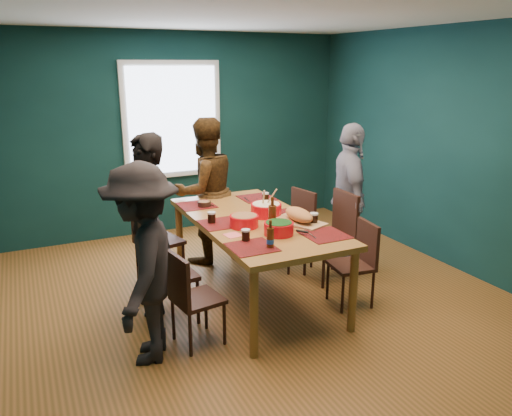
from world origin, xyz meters
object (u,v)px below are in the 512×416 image
(chair_left_far, at_px, (151,235))
(chair_right_near, at_px, (359,257))
(person_back, at_px, (205,191))
(chair_right_far, at_px, (297,222))
(chair_right_mid, at_px, (337,229))
(cutting_board, at_px, (299,216))
(dining_table, at_px, (255,226))
(chair_left_mid, at_px, (161,267))
(person_right, at_px, (349,197))
(chair_left_near, at_px, (189,293))
(person_near_left, at_px, (143,265))
(bowl_salad, at_px, (244,221))
(bowl_herbs, at_px, (279,228))
(bowl_dumpling, at_px, (266,209))
(person_far_left, at_px, (148,225))

(chair_left_far, height_order, chair_right_near, chair_left_far)
(chair_right_near, distance_m, person_back, 1.99)
(chair_right_far, bearing_deg, person_back, 134.81)
(chair_right_mid, height_order, cutting_board, same)
(dining_table, height_order, person_back, person_back)
(person_back, bearing_deg, chair_right_far, 134.29)
(chair_right_far, bearing_deg, chair_left_mid, -170.16)
(dining_table, xyz_separation_m, chair_right_near, (0.84, -0.56, -0.26))
(person_right, bearing_deg, dining_table, 123.07)
(chair_left_near, relative_size, person_near_left, 0.51)
(person_near_left, bearing_deg, bowl_salad, 136.18)
(person_back, xyz_separation_m, bowl_herbs, (0.10, -1.65, 0.03))
(bowl_herbs, bearing_deg, bowl_salad, 119.29)
(bowl_herbs, bearing_deg, person_near_left, -174.70)
(chair_left_near, relative_size, bowl_dumpling, 2.66)
(person_back, bearing_deg, person_far_left, 35.67)
(person_right, height_order, cutting_board, person_right)
(dining_table, bearing_deg, bowl_herbs, -90.07)
(chair_left_mid, distance_m, person_back, 1.59)
(chair_left_far, relative_size, person_near_left, 0.59)
(chair_left_near, xyz_separation_m, bowl_herbs, (0.88, 0.10, 0.40))
(bowl_dumpling, distance_m, cutting_board, 0.38)
(chair_left_near, height_order, person_right, person_right)
(person_back, bearing_deg, chair_left_near, 54.56)
(chair_left_near, height_order, person_far_left, person_far_left)
(chair_left_mid, xyz_separation_m, chair_right_mid, (1.99, 0.18, 0.02))
(person_right, distance_m, bowl_herbs, 1.51)
(person_back, distance_m, person_right, 1.66)
(chair_right_far, xyz_separation_m, bowl_dumpling, (-0.64, -0.49, 0.37))
(chair_left_mid, relative_size, bowl_salad, 3.45)
(chair_right_mid, relative_size, bowl_herbs, 3.63)
(bowl_dumpling, bearing_deg, person_right, 10.42)
(chair_left_far, relative_size, cutting_board, 1.42)
(chair_left_mid, bearing_deg, chair_right_mid, 0.61)
(person_near_left, relative_size, bowl_salad, 5.93)
(chair_left_far, height_order, chair_left_near, chair_left_far)
(chair_right_mid, distance_m, chair_right_near, 0.63)
(person_right, xyz_separation_m, bowl_salad, (-1.49, -0.43, 0.05))
(chair_right_far, bearing_deg, bowl_salad, -155.02)
(chair_left_near, bearing_deg, person_far_left, 90.04)
(bowl_dumpling, bearing_deg, person_back, 102.85)
(chair_right_far, height_order, person_far_left, person_far_left)
(chair_right_far, distance_m, person_right, 0.66)
(chair_left_far, relative_size, chair_left_mid, 1.00)
(person_back, bearing_deg, dining_table, 83.60)
(person_near_left, xyz_separation_m, bowl_salad, (1.05, 0.45, 0.08))
(person_right, distance_m, person_near_left, 2.69)
(chair_left_mid, relative_size, person_near_left, 0.58)
(chair_left_far, xyz_separation_m, chair_right_far, (1.64, -0.21, -0.02))
(chair_right_far, height_order, cutting_board, cutting_board)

